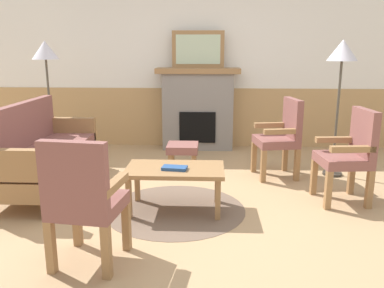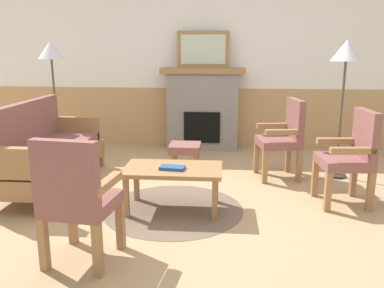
{
  "view_description": "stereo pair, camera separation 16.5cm",
  "coord_description": "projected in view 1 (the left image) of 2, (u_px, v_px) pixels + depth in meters",
  "views": [
    {
      "loc": [
        0.2,
        -3.91,
        1.58
      ],
      "look_at": [
        0.0,
        0.35,
        0.55
      ],
      "focal_mm": 37.26,
      "sensor_mm": 36.0,
      "label": 1
    },
    {
      "loc": [
        0.36,
        -3.9,
        1.58
      ],
      "look_at": [
        0.0,
        0.35,
        0.55
      ],
      "focal_mm": 37.26,
      "sensor_mm": 36.0,
      "label": 2
    }
  ],
  "objects": [
    {
      "name": "armchair_by_window_left",
      "position": [
        282.0,
        134.0,
        4.93
      ],
      "size": [
        0.55,
        0.55,
        0.98
      ],
      "color": "olive",
      "rests_on": "ground_plane"
    },
    {
      "name": "framed_picture",
      "position": [
        198.0,
        49.0,
        6.09
      ],
      "size": [
        0.8,
        0.04,
        0.56
      ],
      "color": "olive",
      "rests_on": "fireplace"
    },
    {
      "name": "couch",
      "position": [
        44.0,
        155.0,
        4.52
      ],
      "size": [
        0.7,
        1.8,
        0.98
      ],
      "color": "olive",
      "rests_on": "ground_plane"
    },
    {
      "name": "round_rug",
      "position": [
        175.0,
        209.0,
        4.0
      ],
      "size": [
        1.4,
        1.4,
        0.01
      ],
      "primitive_type": "cylinder",
      "color": "brown",
      "rests_on": "ground_plane"
    },
    {
      "name": "book_on_table",
      "position": [
        175.0,
        168.0,
        3.83
      ],
      "size": [
        0.25,
        0.16,
        0.03
      ],
      "primitive_type": "cube",
      "rotation": [
        0.0,
        0.0,
        -0.13
      ],
      "color": "navy",
      "rests_on": "coffee_table"
    },
    {
      "name": "armchair_front_left",
      "position": [
        84.0,
        197.0,
        2.85
      ],
      "size": [
        0.54,
        0.54,
        0.98
      ],
      "color": "olive",
      "rests_on": "ground_plane"
    },
    {
      "name": "coffee_table",
      "position": [
        175.0,
        173.0,
        3.91
      ],
      "size": [
        0.96,
        0.56,
        0.44
      ],
      "color": "olive",
      "rests_on": "ground_plane"
    },
    {
      "name": "ground_plane",
      "position": [
        190.0,
        203.0,
        4.17
      ],
      "size": [
        14.0,
        14.0,
        0.0
      ],
      "primitive_type": "plane",
      "color": "tan"
    },
    {
      "name": "fireplace",
      "position": [
        198.0,
        108.0,
        6.3
      ],
      "size": [
        1.3,
        0.44,
        1.28
      ],
      "color": "gray",
      "rests_on": "ground_plane"
    },
    {
      "name": "wall_back",
      "position": [
        199.0,
        65.0,
        6.39
      ],
      "size": [
        7.2,
        0.14,
        2.7
      ],
      "color": "white",
      "rests_on": "ground_plane"
    },
    {
      "name": "floor_lamp_by_chairs",
      "position": [
        342.0,
        59.0,
        4.76
      ],
      "size": [
        0.36,
        0.36,
        1.68
      ],
      "color": "#332D28",
      "rests_on": "ground_plane"
    },
    {
      "name": "footstool",
      "position": [
        183.0,
        150.0,
        5.21
      ],
      "size": [
        0.4,
        0.4,
        0.36
      ],
      "color": "olive",
      "rests_on": "ground_plane"
    },
    {
      "name": "floor_lamp_by_couch",
      "position": [
        46.0,
        58.0,
        5.43
      ],
      "size": [
        0.36,
        0.36,
        1.68
      ],
      "color": "#332D28",
      "rests_on": "ground_plane"
    },
    {
      "name": "armchair_near_fireplace",
      "position": [
        350.0,
        152.0,
        4.1
      ],
      "size": [
        0.52,
        0.52,
        0.98
      ],
      "color": "olive",
      "rests_on": "ground_plane"
    }
  ]
}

